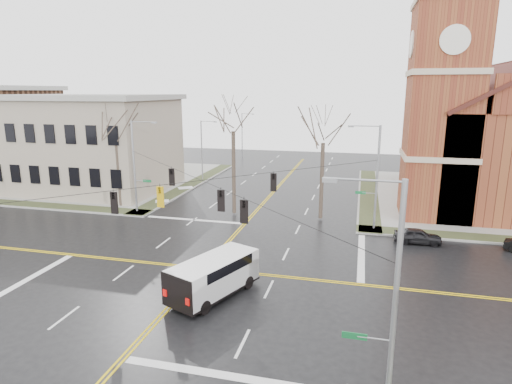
% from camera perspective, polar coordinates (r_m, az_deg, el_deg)
% --- Properties ---
extents(ground, '(120.00, 120.00, 0.00)m').
position_cam_1_polar(ground, '(30.11, -6.92, -10.08)').
color(ground, black).
rests_on(ground, ground).
extents(sidewalks, '(80.00, 80.00, 0.17)m').
position_cam_1_polar(sidewalks, '(30.08, -6.93, -9.95)').
color(sidewalks, gray).
rests_on(sidewalks, ground).
extents(road_markings, '(100.00, 100.00, 0.01)m').
position_cam_1_polar(road_markings, '(30.11, -6.92, -10.07)').
color(road_markings, gold).
rests_on(road_markings, ground).
extents(church, '(24.28, 27.48, 27.50)m').
position_cam_1_polar(church, '(52.74, 30.39, 7.74)').
color(church, maroon).
rests_on(church, ground).
extents(civic_building_a, '(18.00, 14.00, 11.00)m').
position_cam_1_polar(civic_building_a, '(56.24, -21.06, 5.90)').
color(civic_building_a, gray).
rests_on(civic_building_a, ground).
extents(signal_pole_ne, '(2.75, 0.22, 9.00)m').
position_cam_1_polar(signal_pole_ne, '(37.92, 15.60, 2.25)').
color(signal_pole_ne, gray).
rests_on(signal_pole_ne, ground).
extents(signal_pole_nw, '(2.75, 0.22, 9.00)m').
position_cam_1_polar(signal_pole_nw, '(43.52, -15.75, 3.62)').
color(signal_pole_nw, gray).
rests_on(signal_pole_nw, ground).
extents(signal_pole_se, '(2.75, 0.22, 9.00)m').
position_cam_1_polar(signal_pole_se, '(15.91, 17.45, -13.29)').
color(signal_pole_se, gray).
rests_on(signal_pole_se, ground).
extents(span_wires, '(23.02, 23.02, 0.03)m').
position_cam_1_polar(span_wires, '(28.23, -7.27, 1.55)').
color(span_wires, black).
rests_on(span_wires, ground).
extents(traffic_signals, '(8.21, 8.26, 1.30)m').
position_cam_1_polar(traffic_signals, '(27.79, -7.72, -0.24)').
color(traffic_signals, black).
rests_on(traffic_signals, ground).
extents(streetlight_north_a, '(2.30, 0.20, 8.00)m').
position_cam_1_polar(streetlight_north_a, '(58.09, -7.12, 5.86)').
color(streetlight_north_a, gray).
rests_on(streetlight_north_a, ground).
extents(streetlight_north_b, '(2.30, 0.20, 8.00)m').
position_cam_1_polar(streetlight_north_b, '(76.97, -1.76, 7.77)').
color(streetlight_north_b, gray).
rests_on(streetlight_north_b, ground).
extents(cargo_van, '(4.47, 6.43, 2.29)m').
position_cam_1_polar(cargo_van, '(26.00, -5.27, -10.69)').
color(cargo_van, white).
rests_on(cargo_van, ground).
extents(parked_car_a, '(3.68, 1.53, 1.25)m').
position_cam_1_polar(parked_car_a, '(36.69, 20.75, -5.49)').
color(parked_car_a, black).
rests_on(parked_car_a, ground).
extents(tree_nw_far, '(4.00, 4.00, 10.77)m').
position_cam_1_polar(tree_nw_far, '(46.02, -18.21, 7.55)').
color(tree_nw_far, '#3B3025').
rests_on(tree_nw_far, ground).
extents(tree_nw_near, '(4.00, 4.00, 12.06)m').
position_cam_1_polar(tree_nw_near, '(40.89, -3.06, 8.83)').
color(tree_nw_near, '#3B3025').
rests_on(tree_nw_near, ground).
extents(tree_ne, '(4.00, 4.00, 10.71)m').
position_cam_1_polar(tree_ne, '(39.63, 8.96, 7.15)').
color(tree_ne, '#3B3025').
rests_on(tree_ne, ground).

